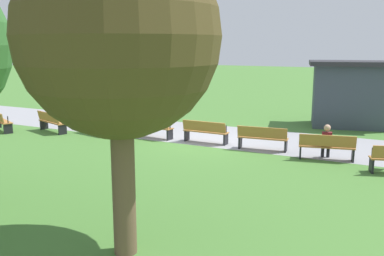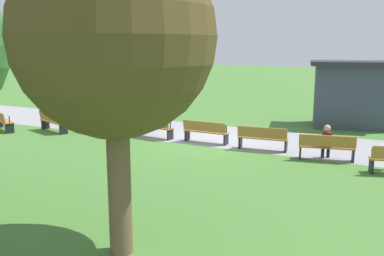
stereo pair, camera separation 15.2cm
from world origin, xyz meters
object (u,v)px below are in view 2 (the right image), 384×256
(bench_1, at_px, (2,120))
(kiosk, at_px, (354,94))
(bench_6, at_px, (263,138))
(bench_7, at_px, (327,147))
(bench_4, at_px, (153,127))
(person_seated, at_px, (326,141))
(bench_5, at_px, (205,131))
(tree_0, at_px, (114,38))
(bench_2, at_px, (52,121))
(bench_3, at_px, (102,123))

(bench_1, distance_m, kiosk, 16.10)
(bench_6, height_order, bench_7, same)
(kiosk, bearing_deg, bench_4, -150.65)
(bench_7, bearing_deg, bench_4, 164.98)
(person_seated, bearing_deg, bench_4, 166.08)
(bench_7, xyz_separation_m, person_seated, (-0.04, 0.14, 0.16))
(bench_5, xyz_separation_m, kiosk, (4.65, 6.27, 1.09))
(tree_0, bearing_deg, bench_2, 140.74)
(bench_2, xyz_separation_m, person_seated, (11.60, 0.75, 0.16))
(bench_1, xyz_separation_m, bench_6, (11.51, 1.82, 0.00))
(bench_7, relative_size, tree_0, 0.33)
(bench_1, relative_size, bench_3, 0.99)
(bench_3, bearing_deg, bench_7, 12.03)
(bench_7, bearing_deg, person_seated, 95.53)
(bench_4, height_order, tree_0, tree_0)
(bench_2, bearing_deg, tree_0, -21.21)
(kiosk, bearing_deg, tree_0, -111.21)
(bench_7, bearing_deg, bench_5, 161.99)
(bench_1, xyz_separation_m, bench_3, (4.48, 1.45, 0.00))
(bench_1, xyz_separation_m, bench_2, (2.20, 0.84, 0.00))
(bench_7, relative_size, person_seated, 1.55)
(bench_2, height_order, kiosk, kiosk)
(bench_4, relative_size, tree_0, 0.32)
(bench_5, relative_size, kiosk, 0.40)
(bench_2, bearing_deg, bench_3, 33.00)
(bench_7, bearing_deg, bench_2, 170.96)
(bench_3, height_order, kiosk, kiosk)
(person_seated, xyz_separation_m, tree_0, (-2.16, -8.46, 3.27))
(bench_2, xyz_separation_m, bench_3, (2.28, 0.61, 0.00))
(bench_1, distance_m, bench_3, 4.71)
(bench_2, relative_size, bench_3, 1.00)
(bench_4, bearing_deg, person_seated, 4.13)
(bench_1, bearing_deg, tree_0, -6.50)
(bench_1, bearing_deg, bench_6, 33.04)
(bench_3, distance_m, bench_4, 2.36)
(bench_3, xyz_separation_m, bench_6, (7.04, 0.37, 0.00))
(bench_1, height_order, bench_3, same)
(bench_4, height_order, bench_7, same)
(bench_2, relative_size, bench_6, 1.01)
(bench_3, distance_m, bench_7, 9.36)
(bench_3, xyz_separation_m, tree_0, (7.16, -8.32, 3.43))
(bench_5, relative_size, bench_7, 0.97)
(tree_0, bearing_deg, bench_4, 119.09)
(bench_1, distance_m, bench_2, 2.36)
(bench_2, bearing_deg, bench_4, 30.01)
(bench_5, distance_m, tree_0, 9.78)
(bench_1, height_order, bench_5, same)
(person_seated, bearing_deg, tree_0, -116.33)
(tree_0, xyz_separation_m, kiosk, (2.17, 15.08, -2.34))
(person_seated, bearing_deg, bench_7, -84.47)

